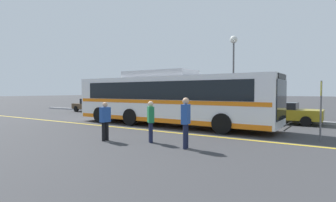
{
  "coord_description": "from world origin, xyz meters",
  "views": [
    {
      "loc": [
        7.79,
        -13.6,
        2.04
      ],
      "look_at": [
        -0.53,
        -0.39,
        1.47
      ],
      "focal_mm": 28.0,
      "sensor_mm": 36.0,
      "label": 1
    }
  ],
  "objects_px": {
    "parked_car_0": "(91,105)",
    "parked_car_2": "(200,110)",
    "pedestrian_0": "(105,119)",
    "pedestrian_1": "(186,119)",
    "parked_car_3": "(283,113)",
    "transit_bus": "(168,98)",
    "parked_car_1": "(144,107)",
    "bus_stop_sign": "(321,103)",
    "pedestrian_2": "(151,119)",
    "street_lamp": "(234,54)"
  },
  "relations": [
    {
      "from": "parked_car_0",
      "to": "parked_car_2",
      "type": "distance_m",
      "value": 11.93
    },
    {
      "from": "pedestrian_0",
      "to": "pedestrian_1",
      "type": "xyz_separation_m",
      "value": [
        3.52,
        0.46,
        0.14
      ]
    },
    {
      "from": "parked_car_3",
      "to": "pedestrian_0",
      "type": "bearing_deg",
      "value": -26.13
    },
    {
      "from": "transit_bus",
      "to": "pedestrian_0",
      "type": "distance_m",
      "value": 5.57
    },
    {
      "from": "transit_bus",
      "to": "parked_car_3",
      "type": "bearing_deg",
      "value": 131.2
    },
    {
      "from": "parked_car_2",
      "to": "pedestrian_1",
      "type": "relative_size",
      "value": 2.34
    },
    {
      "from": "pedestrian_0",
      "to": "parked_car_1",
      "type": "bearing_deg",
      "value": 38.73
    },
    {
      "from": "parked_car_3",
      "to": "bus_stop_sign",
      "type": "distance_m",
      "value": 5.99
    },
    {
      "from": "transit_bus",
      "to": "pedestrian_2",
      "type": "xyz_separation_m",
      "value": [
        2.22,
        -4.8,
        -0.72
      ]
    },
    {
      "from": "pedestrian_0",
      "to": "bus_stop_sign",
      "type": "bearing_deg",
      "value": -48.91
    },
    {
      "from": "pedestrian_1",
      "to": "pedestrian_2",
      "type": "xyz_separation_m",
      "value": [
        -1.72,
        0.25,
        -0.11
      ]
    },
    {
      "from": "transit_bus",
      "to": "parked_car_0",
      "type": "xyz_separation_m",
      "value": [
        -11.97,
        4.64,
        -0.99
      ]
    },
    {
      "from": "transit_bus",
      "to": "parked_car_1",
      "type": "height_order",
      "value": "transit_bus"
    },
    {
      "from": "transit_bus",
      "to": "street_lamp",
      "type": "height_order",
      "value": "street_lamp"
    },
    {
      "from": "parked_car_3",
      "to": "pedestrian_0",
      "type": "height_order",
      "value": "pedestrian_0"
    },
    {
      "from": "bus_stop_sign",
      "to": "parked_car_0",
      "type": "bearing_deg",
      "value": -103.72
    },
    {
      "from": "pedestrian_1",
      "to": "bus_stop_sign",
      "type": "relative_size",
      "value": 0.73
    },
    {
      "from": "parked_car_0",
      "to": "street_lamp",
      "type": "bearing_deg",
      "value": -74.87
    },
    {
      "from": "pedestrian_1",
      "to": "street_lamp",
      "type": "relative_size",
      "value": 0.28
    },
    {
      "from": "pedestrian_1",
      "to": "street_lamp",
      "type": "xyz_separation_m",
      "value": [
        -2.28,
        12.17,
        3.93
      ]
    },
    {
      "from": "parked_car_3",
      "to": "bus_stop_sign",
      "type": "xyz_separation_m",
      "value": [
        2.26,
        -5.48,
        0.87
      ]
    },
    {
      "from": "parked_car_2",
      "to": "pedestrian_0",
      "type": "distance_m",
      "value": 10.13
    },
    {
      "from": "parked_car_2",
      "to": "pedestrian_1",
      "type": "distance_m",
      "value": 10.45
    },
    {
      "from": "parked_car_3",
      "to": "parked_car_0",
      "type": "bearing_deg",
      "value": -88.67
    },
    {
      "from": "parked_car_3",
      "to": "pedestrian_0",
      "type": "relative_size",
      "value": 2.79
    },
    {
      "from": "transit_bus",
      "to": "parked_car_1",
      "type": "xyz_separation_m",
      "value": [
        -5.53,
        4.85,
        -0.95
      ]
    },
    {
      "from": "parked_car_0",
      "to": "pedestrian_0",
      "type": "relative_size",
      "value": 2.56
    },
    {
      "from": "parked_car_2",
      "to": "bus_stop_sign",
      "type": "bearing_deg",
      "value": -122.17
    },
    {
      "from": "transit_bus",
      "to": "parked_car_2",
      "type": "distance_m",
      "value": 4.71
    },
    {
      "from": "parked_car_2",
      "to": "parked_car_1",
      "type": "bearing_deg",
      "value": 89.25
    },
    {
      "from": "parked_car_1",
      "to": "parked_car_3",
      "type": "bearing_deg",
      "value": -91.89
    },
    {
      "from": "parked_car_1",
      "to": "parked_car_2",
      "type": "xyz_separation_m",
      "value": [
        5.48,
        -0.24,
        -0.05
      ]
    },
    {
      "from": "parked_car_1",
      "to": "pedestrian_1",
      "type": "distance_m",
      "value": 13.69
    },
    {
      "from": "parked_car_0",
      "to": "pedestrian_0",
      "type": "xyz_separation_m",
      "value": [
        12.39,
        -10.15,
        0.23
      ]
    },
    {
      "from": "parked_car_2",
      "to": "pedestrian_2",
      "type": "height_order",
      "value": "pedestrian_2"
    },
    {
      "from": "bus_stop_sign",
      "to": "pedestrian_1",
      "type": "bearing_deg",
      "value": -41.59
    },
    {
      "from": "transit_bus",
      "to": "parked_car_2",
      "type": "height_order",
      "value": "transit_bus"
    },
    {
      "from": "pedestrian_2",
      "to": "parked_car_2",
      "type": "bearing_deg",
      "value": 147.77
    },
    {
      "from": "parked_car_1",
      "to": "parked_car_2",
      "type": "relative_size",
      "value": 1.05
    },
    {
      "from": "parked_car_0",
      "to": "street_lamp",
      "type": "relative_size",
      "value": 0.64
    },
    {
      "from": "parked_car_2",
      "to": "pedestrian_2",
      "type": "xyz_separation_m",
      "value": [
        2.26,
        -9.4,
        0.28
      ]
    },
    {
      "from": "parked_car_0",
      "to": "pedestrian_2",
      "type": "xyz_separation_m",
      "value": [
        14.19,
        -9.44,
        0.27
      ]
    },
    {
      "from": "parked_car_2",
      "to": "pedestrian_2",
      "type": "relative_size",
      "value": 2.57
    },
    {
      "from": "parked_car_3",
      "to": "pedestrian_1",
      "type": "relative_size",
      "value": 2.46
    },
    {
      "from": "parked_car_3",
      "to": "street_lamp",
      "type": "relative_size",
      "value": 0.7
    },
    {
      "from": "parked_car_2",
      "to": "street_lamp",
      "type": "relative_size",
      "value": 0.66
    },
    {
      "from": "parked_car_2",
      "to": "pedestrian_0",
      "type": "xyz_separation_m",
      "value": [
        0.46,
        -10.11,
        0.25
      ]
    },
    {
      "from": "pedestrian_1",
      "to": "pedestrian_2",
      "type": "relative_size",
      "value": 1.1
    },
    {
      "from": "pedestrian_0",
      "to": "bus_stop_sign",
      "type": "relative_size",
      "value": 0.65
    },
    {
      "from": "pedestrian_2",
      "to": "parked_car_3",
      "type": "bearing_deg",
      "value": 114.27
    }
  ]
}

